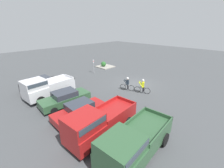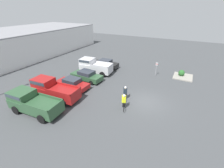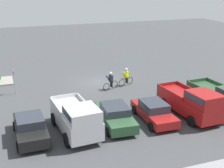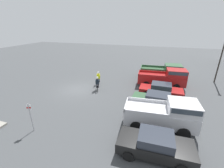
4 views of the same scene
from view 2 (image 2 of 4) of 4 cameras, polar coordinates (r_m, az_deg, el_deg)
name	(u,v)px [view 2 (image 2 of 4)]	position (r m, az deg, el deg)	size (l,w,h in m)	color
ground_plane	(146,102)	(17.34, 12.82, -6.60)	(80.00, 80.00, 0.00)	#424447
pickup_truck_0	(32,102)	(16.87, -28.15, -6.01)	(2.59, 5.53, 2.11)	#2D5133
pickup_truck_1	(52,89)	(18.38, -21.74, -1.73)	(2.42, 5.70, 2.25)	maroon
sedan_0	(72,83)	(20.03, -14.89, 0.27)	(1.97, 4.55, 1.37)	maroon
sedan_1	(87,76)	(21.80, -9.65, 3.19)	(2.21, 4.77, 1.43)	#2D5133
pickup_truck_2	(94,66)	(24.00, -6.92, 6.86)	(2.57, 5.20, 2.27)	silver
sedan_2	(106,64)	(26.15, -2.48, 7.71)	(2.03, 4.40, 1.47)	black
cyclist_0	(125,92)	(17.04, 5.05, -3.23)	(1.62, 0.74, 1.66)	black
cyclist_1	(124,101)	(15.49, 4.56, -6.55)	(1.71, 0.78, 1.70)	black
fire_lane_sign	(156,68)	(23.61, 16.51, 6.02)	(0.13, 0.29, 2.24)	#9E9EA3
curb_island	(183,77)	(25.11, 25.38, 2.54)	(2.77, 2.66, 0.15)	gray
shrub	(181,73)	(25.02, 24.95, 3.87)	(0.90, 0.90, 0.90)	#286028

